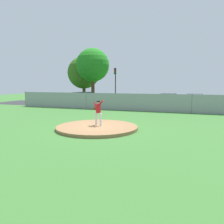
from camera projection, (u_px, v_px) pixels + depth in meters
The scene contains 13 objects.
ground_plane at pixel (124, 116), 19.78m from camera, with size 80.00×80.00×0.00m, color #386B2D.
asphalt_strip at pixel (143, 107), 27.72m from camera, with size 44.00×7.00×0.01m, color #2B2B2D.
pitchers_mound at pixel (97, 127), 14.15m from camera, with size 5.14×5.14×0.19m, color olive.
pitcher_youth at pixel (98, 110), 14.27m from camera, with size 0.81×0.33×1.65m.
baseball at pixel (100, 126), 13.84m from camera, with size 0.07×0.07×0.07m, color white.
chainlink_fence at pixel (135, 102), 23.40m from camera, with size 28.22×0.07×1.92m.
parked_car_white at pixel (83, 99), 30.09m from camera, with size 2.23×4.91×1.70m.
parked_car_silver at pixel (168, 101), 26.83m from camera, with size 2.06×4.21×1.67m.
parked_car_burgundy at pixel (195, 102), 25.35m from camera, with size 1.97×4.50×1.68m.
traffic_cone_orange at pixel (124, 103), 29.66m from camera, with size 0.40×0.40×0.55m.
traffic_light_near at pixel (115, 79), 33.22m from camera, with size 0.28×0.46×5.11m.
tree_bushy_near at pixel (84, 73), 40.77m from camera, with size 5.84×5.84×7.74m.
tree_broad_left at pixel (93, 65), 37.76m from camera, with size 5.61×5.61×8.76m.
Camera 1 is at (5.53, -12.80, 2.87)m, focal length 35.86 mm.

